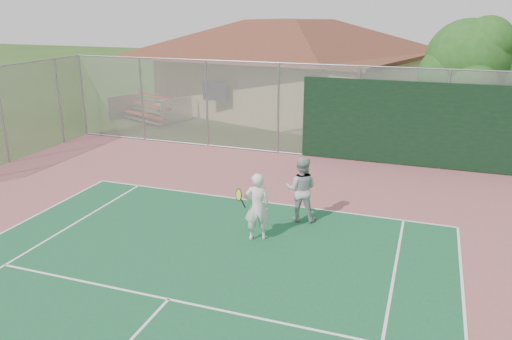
{
  "coord_description": "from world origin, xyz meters",
  "views": [
    {
      "loc": [
        4.46,
        -1.07,
        5.52
      ],
      "look_at": [
        0.38,
        10.52,
        1.47
      ],
      "focal_mm": 35.0,
      "sensor_mm": 36.0,
      "label": 1
    }
  ],
  "objects": [
    {
      "name": "back_fence",
      "position": [
        2.11,
        16.98,
        1.67
      ],
      "size": [
        20.08,
        0.11,
        3.53
      ],
      "color": "gray",
      "rests_on": "ground"
    },
    {
      "name": "player_white_front",
      "position": [
        0.75,
        9.52,
        0.86
      ],
      "size": [
        0.88,
        0.77,
        1.71
      ],
      "rotation": [
        0.0,
        0.0,
        3.57
      ],
      "color": "silver",
      "rests_on": "ground"
    },
    {
      "name": "clubhouse",
      "position": [
        -2.85,
        24.91,
        2.92
      ],
      "size": [
        15.34,
        12.36,
        5.76
      ],
      "rotation": [
        0.0,
        0.0,
        -0.29
      ],
      "color": "tan",
      "rests_on": "ground"
    },
    {
      "name": "side_fence_left",
      "position": [
        -10.0,
        12.5,
        1.75
      ],
      "size": [
        0.08,
        9.0,
        3.5
      ],
      "color": "gray",
      "rests_on": "ground"
    },
    {
      "name": "bleachers",
      "position": [
        -8.86,
        20.57,
        0.62
      ],
      "size": [
        3.82,
        2.98,
        1.17
      ],
      "rotation": [
        0.0,
        0.0,
        -0.41
      ],
      "color": "#AE3228",
      "rests_on": "ground"
    },
    {
      "name": "tree",
      "position": [
        5.72,
        19.84,
        3.42
      ],
      "size": [
        3.73,
        3.53,
        5.2
      ],
      "color": "#362013",
      "rests_on": "ground"
    },
    {
      "name": "player_grey_back",
      "position": [
        1.48,
        11.01,
        0.88
      ],
      "size": [
        0.94,
        0.79,
        1.76
      ],
      "rotation": [
        0.0,
        0.0,
        3.29
      ],
      "color": "#A5A8AA",
      "rests_on": "ground"
    }
  ]
}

